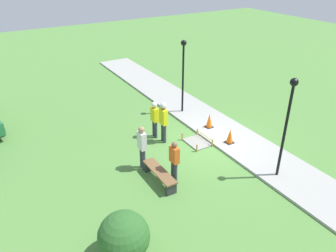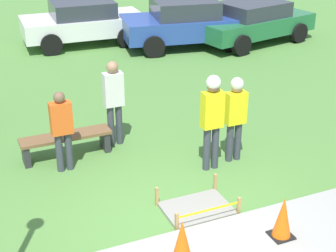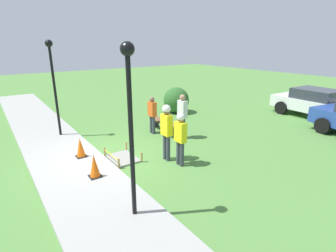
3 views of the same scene
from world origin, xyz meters
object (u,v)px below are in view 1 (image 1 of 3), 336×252
Objects in this scene: traffic_cone_far_patch at (209,121)px; worker_assistant at (164,118)px; lamppost_near at (183,66)px; traffic_cone_near_patch at (230,136)px; bystander_in_gray_shirt at (142,145)px; worker_supervisor at (155,117)px; lamppost_far at (288,115)px; bystander_in_orange_shirt at (174,159)px; park_bench at (160,174)px.

traffic_cone_far_patch is 0.36× the size of worker_assistant.
traffic_cone_near_patch is at bearing -179.91° from lamppost_near.
worker_assistant is 1.04× the size of bystander_in_gray_shirt.
worker_assistant is at bearing 131.82° from lamppost_near.
worker_assistant is (-0.58, -0.13, 0.13)m from worker_supervisor.
lamppost_near reaches higher than traffic_cone_far_patch.
worker_supervisor is 0.60m from worker_assistant.
lamppost_near is 6.51m from lamppost_far.
lamppost_far reaches higher than worker_assistant.
bystander_in_orange_shirt is (-3.17, 0.93, -0.13)m from worker_supervisor.
worker_supervisor is 0.95× the size of bystander_in_gray_shirt.
worker_assistant reaches higher than park_bench.
bystander_in_orange_shirt is 0.43× the size of lamppost_near.
worker_supervisor is 0.46× the size of lamppost_far.
park_bench is 3.42m from worker_supervisor.
traffic_cone_near_patch is 2.99m from worker_assistant.
park_bench is 1.04× the size of worker_supervisor.
park_bench is at bearing 139.13° from lamppost_near.
worker_assistant is at bearing -167.43° from worker_supervisor.
lamppost_near reaches higher than worker_supervisor.
traffic_cone_far_patch is 2.73m from worker_supervisor.
lamppost_near is (3.46, -4.06, 1.50)m from bystander_in_gray_shirt.
lamppost_far is at bearing -153.62° from worker_supervisor.
bystander_in_gray_shirt is at bearing 85.33° from traffic_cone_near_patch.
bystander_in_orange_shirt is at bearing 157.80° from worker_assistant.
bystander_in_gray_shirt is at bearing 107.18° from traffic_cone_far_patch.
worker_assistant reaches higher than traffic_cone_far_patch.
park_bench is 1.13× the size of bystander_in_orange_shirt.
bystander_in_gray_shirt is (1.08, 0.14, 0.71)m from park_bench.
traffic_cone_near_patch is 0.18× the size of lamppost_near.
worker_supervisor is (2.27, 2.48, 0.61)m from traffic_cone_near_patch.
worker_supervisor is 1.08× the size of bystander_in_orange_shirt.
worker_supervisor is 5.79m from lamppost_far.
traffic_cone_near_patch is 0.36× the size of bystander_in_gray_shirt.
lamppost_far is at bearing -152.00° from worker_assistant.
bystander_in_gray_shirt is (0.33, 4.07, 0.62)m from traffic_cone_near_patch.
park_bench is at bearing 63.34° from lamppost_far.
worker_assistant reaches higher than bystander_in_orange_shirt.
lamppost_near reaches higher than bystander_in_orange_shirt.
worker_assistant is at bearing 54.18° from traffic_cone_near_patch.
bystander_in_orange_shirt is at bearing 144.06° from lamppost_near.
traffic_cone_far_patch is 0.40× the size of worker_supervisor.
park_bench is 1.30m from bystander_in_gray_shirt.
worker_supervisor is at bearing 26.38° from lamppost_far.
traffic_cone_near_patch is 4.34m from lamppost_near.
traffic_cone_near_patch is 3.41m from worker_supervisor.
park_bench is at bearing 120.41° from traffic_cone_far_patch.
lamppost_far is at bearing -179.92° from lamppost_near.
worker_supervisor is at bearing 76.01° from traffic_cone_far_patch.
worker_supervisor reaches higher than traffic_cone_far_patch.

